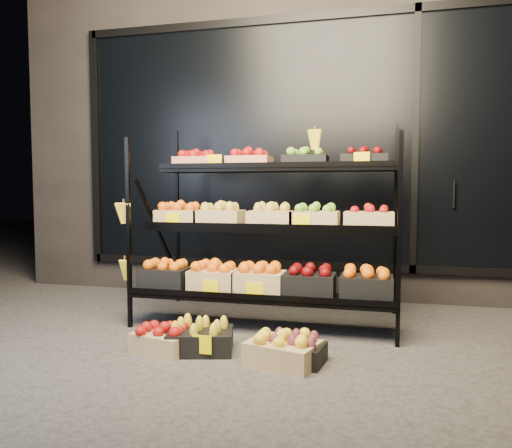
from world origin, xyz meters
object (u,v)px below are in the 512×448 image
(display_rack, at_px, (266,227))
(floor_crate_left, at_px, (164,338))
(floor_crate_midright, at_px, (283,349))
(floor_crate_midleft, at_px, (200,337))

(display_rack, relative_size, floor_crate_left, 4.94)
(floor_crate_left, relative_size, floor_crate_midright, 0.90)
(display_rack, bearing_deg, floor_crate_midleft, -107.17)
(display_rack, distance_m, floor_crate_left, 1.25)
(display_rack, height_order, floor_crate_midright, display_rack)
(floor_crate_left, height_order, floor_crate_midright, floor_crate_midright)
(display_rack, relative_size, floor_crate_midright, 4.42)
(floor_crate_left, relative_size, floor_crate_midleft, 0.89)
(display_rack, relative_size, floor_crate_midleft, 4.38)
(floor_crate_left, distance_m, floor_crate_midleft, 0.25)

